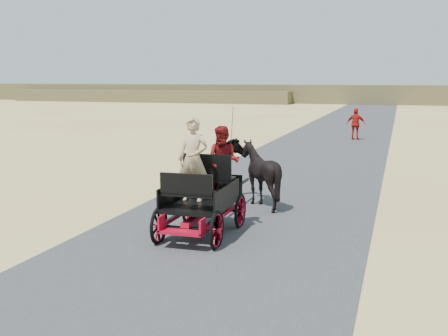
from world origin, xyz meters
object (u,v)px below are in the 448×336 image
(carriage, at_px, (202,218))
(pedestrian, at_px, (356,124))
(horse_right, at_px, (260,174))
(horse_left, at_px, (220,172))

(carriage, distance_m, pedestrian, 19.96)
(horse_right, bearing_deg, pedestrian, -93.84)
(horse_left, relative_size, pedestrian, 1.16)
(horse_right, distance_m, pedestrian, 16.92)
(carriage, relative_size, horse_left, 1.20)
(carriage, height_order, horse_right, horse_right)
(horse_left, height_order, pedestrian, pedestrian)
(carriage, relative_size, pedestrian, 1.39)
(carriage, xyz_separation_m, pedestrian, (1.68, 19.88, 0.50))
(horse_left, xyz_separation_m, horse_right, (1.10, 0.00, 0.00))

